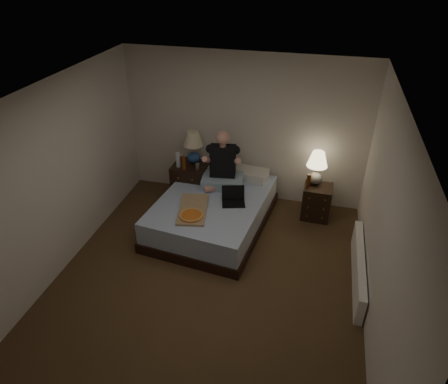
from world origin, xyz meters
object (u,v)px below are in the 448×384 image
(person, at_px, (223,160))
(laptop, at_px, (233,197))
(water_bottle, at_px, (178,160))
(beer_bottle_right, at_px, (309,181))
(soda_can, at_px, (198,166))
(pizza_box, at_px, (191,216))
(lamp_right, at_px, (317,168))
(lamp_left, at_px, (193,147))
(nightstand_right, at_px, (316,202))
(bed, at_px, (213,212))
(nightstand_left, at_px, (191,183))
(beer_bottle_left, at_px, (184,163))
(radiator, at_px, (358,268))

(person, distance_m, laptop, 0.66)
(water_bottle, xyz_separation_m, beer_bottle_right, (2.11, 0.12, -0.16))
(soda_can, distance_m, pizza_box, 1.09)
(lamp_right, xyz_separation_m, soda_can, (-1.87, -0.26, -0.08))
(lamp_left, bearing_deg, soda_can, -57.92)
(nightstand_right, height_order, pizza_box, pizza_box)
(bed, distance_m, water_bottle, 1.03)
(nightstand_left, xyz_separation_m, lamp_left, (0.04, 0.09, 0.64))
(lamp_left, distance_m, water_bottle, 0.32)
(bed, relative_size, lamp_left, 3.63)
(soda_can, bearing_deg, lamp_right, 8.05)
(nightstand_left, height_order, nightstand_right, nightstand_left)
(nightstand_left, distance_m, laptop, 1.14)
(water_bottle, distance_m, person, 0.78)
(soda_can, bearing_deg, bed, -50.67)
(lamp_right, bearing_deg, beer_bottle_left, -171.07)
(beer_bottle_left, distance_m, person, 0.66)
(person, bearing_deg, nightstand_left, 156.69)
(lamp_left, bearing_deg, water_bottle, -135.21)
(pizza_box, bearing_deg, beer_bottle_left, 102.69)
(pizza_box, relative_size, radiator, 0.47)
(lamp_right, xyz_separation_m, person, (-1.44, -0.32, 0.12))
(lamp_right, bearing_deg, laptop, -145.03)
(soda_can, height_order, pizza_box, soda_can)
(lamp_right, xyz_separation_m, pizza_box, (-1.64, -1.31, -0.30))
(person, bearing_deg, nightstand_right, 0.66)
(nightstand_left, relative_size, lamp_left, 1.29)
(soda_can, height_order, laptop, soda_can)
(lamp_right, height_order, person, person)
(lamp_right, xyz_separation_m, water_bottle, (-2.20, -0.26, -0.01))
(lamp_left, xyz_separation_m, laptop, (0.85, -0.74, -0.37))
(bed, distance_m, nightstand_left, 0.80)
(nightstand_right, xyz_separation_m, laptop, (-1.22, -0.71, 0.34))
(bed, distance_m, laptop, 0.52)
(person, distance_m, pizza_box, 1.10)
(nightstand_left, bearing_deg, laptop, -35.54)
(pizza_box, bearing_deg, soda_can, 91.07)
(water_bottle, distance_m, beer_bottle_left, 0.14)
(nightstand_left, relative_size, radiator, 0.45)
(bed, bearing_deg, pizza_box, -97.79)
(lamp_left, bearing_deg, beer_bottle_right, -2.49)
(nightstand_left, bearing_deg, bed, -45.89)
(nightstand_right, height_order, lamp_left, lamp_left)
(lamp_left, xyz_separation_m, lamp_right, (2.00, 0.06, -0.15))
(laptop, bearing_deg, pizza_box, -150.63)
(soda_can, bearing_deg, person, -6.94)
(nightstand_right, relative_size, beer_bottle_left, 2.49)
(person, bearing_deg, soda_can, 165.16)
(person, height_order, radiator, person)
(lamp_left, distance_m, radiator, 3.13)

